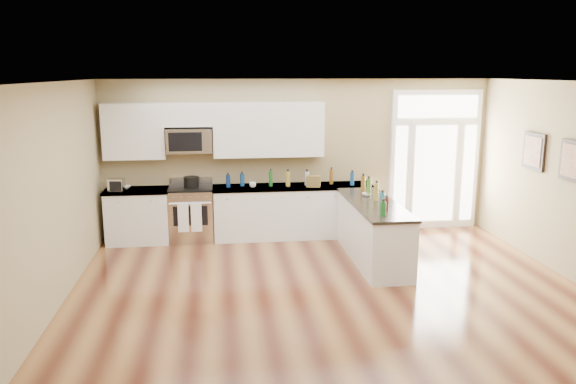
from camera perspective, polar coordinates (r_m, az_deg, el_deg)
The scene contains 20 objects.
ground at distance 6.83m, azimuth 5.99°, elevation -13.28°, with size 8.00×8.00×0.00m, color #4B2215.
room_shell at distance 6.29m, azimuth 6.33°, elevation 0.93°, with size 8.00×8.00×8.00m.
back_cabinet_left at distance 10.11m, azimuth -14.96°, elevation -2.52°, with size 1.10×0.66×0.94m.
back_cabinet_right at distance 10.09m, azimuth 0.50°, elevation -2.13°, with size 2.85×0.66×0.94m.
peninsula_cabinet at distance 8.93m, azimuth 8.64°, elevation -4.19°, with size 0.69×2.32×0.94m.
upper_cabinet_left at distance 9.99m, azimuth -15.37°, elevation 5.97°, with size 1.04×0.33×0.95m, color white.
upper_cabinet_right at distance 9.93m, azimuth -1.99°, elevation 6.35°, with size 1.94×0.33×0.95m, color white.
upper_cabinet_short at distance 9.88m, azimuth -10.07°, elevation 7.75°, with size 0.82×0.33×0.40m, color white.
microwave at distance 9.88m, azimuth -9.99°, elevation 5.19°, with size 0.78×0.41×0.42m.
entry_door at distance 10.85m, azimuth 14.65°, elevation 3.14°, with size 1.70×0.10×2.60m.
wall_art_near at distance 9.64m, azimuth 23.70°, elevation 3.82°, with size 0.05×0.58×0.58m.
wall_art_far at distance 8.80m, azimuth 26.97°, elevation 2.82°, with size 0.05×0.58×0.58m.
kitchen_range at distance 10.01m, azimuth -9.79°, elevation -2.18°, with size 0.76×0.68×1.08m.
stockpot at distance 9.91m, azimuth -9.80°, elevation 1.06°, with size 0.26×0.26×0.20m, color black.
toaster_oven at distance 9.93m, azimuth -17.04°, elevation 0.70°, with size 0.25×0.20×0.21m, color silver.
cardboard_box at distance 9.87m, azimuth 2.61°, elevation 1.11°, with size 0.24×0.17×0.20m, color brown.
bowl_left at distance 10.10m, azimuth -16.25°, elevation 0.46°, with size 0.20×0.20×0.05m, color white.
bowl_peninsula at distance 9.23m, azimuth 7.99°, elevation -0.24°, with size 0.15×0.15×0.05m, color white.
cup_counter at distance 9.83m, azimuth -3.60°, elevation 0.74°, with size 0.12×0.12×0.09m, color white.
counter_bottles at distance 9.41m, azimuth 3.80°, elevation 0.71°, with size 2.37×2.45×0.29m.
Camera 1 is at (-1.44, -6.00, 2.92)m, focal length 35.00 mm.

